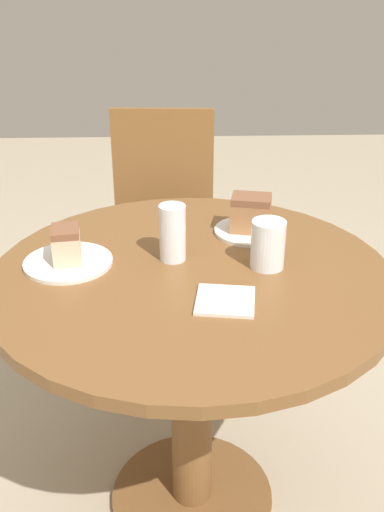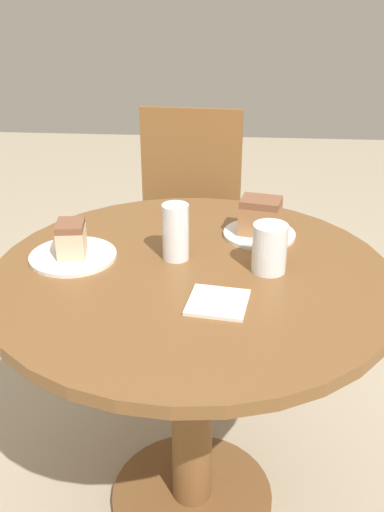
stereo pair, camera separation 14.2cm
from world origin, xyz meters
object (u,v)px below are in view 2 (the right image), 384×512
object	(u,v)px
cake_slice_near	(260,216)
cake_slice_far	(71,239)
glass_water	(269,250)
plate_near	(259,234)
chair	(186,230)
plate_far	(73,256)
glass_lemonade	(176,235)

from	to	relation	value
cake_slice_near	cake_slice_far	size ratio (longest dim) A/B	1.32
glass_water	plate_near	bearing A→B (deg)	94.82
cake_slice_near	cake_slice_far	bearing A→B (deg)	-160.11
chair	cake_slice_far	bearing A→B (deg)	-101.76
plate_near	cake_slice_far	xyz separation A→B (m)	(-0.47, -0.17, 0.05)
plate_far	glass_lemonade	bearing A→B (deg)	4.33
cake_slice_near	glass_lemonade	size ratio (longest dim) A/B	0.84
cake_slice_near	glass_water	size ratio (longest dim) A/B	1.01
chair	cake_slice_far	xyz separation A→B (m)	(-0.22, -0.80, 0.33)
plate_far	plate_near	bearing A→B (deg)	19.89
cake_slice_far	glass_lemonade	size ratio (longest dim) A/B	0.64
glass_water	glass_lemonade	bearing A→B (deg)	167.95
chair	plate_near	size ratio (longest dim) A/B	4.80
plate_near	glass_water	xyz separation A→B (m)	(0.02, -0.20, 0.05)
glass_lemonade	glass_water	size ratio (longest dim) A/B	1.20
cake_slice_far	glass_water	world-z (taller)	glass_water
chair	glass_lemonade	distance (m)	0.85
chair	glass_lemonade	world-z (taller)	chair
glass_lemonade	chair	bearing A→B (deg)	93.05
plate_near	cake_slice_near	bearing A→B (deg)	-135.00
cake_slice_near	glass_lemonade	distance (m)	0.26
glass_lemonade	cake_slice_near	bearing A→B (deg)	35.37
plate_near	cake_slice_far	distance (m)	0.50
cake_slice_far	plate_near	bearing A→B (deg)	19.89
plate_near	cake_slice_near	size ratio (longest dim) A/B	1.62
chair	cake_slice_near	size ratio (longest dim) A/B	7.77
plate_far	chair	bearing A→B (deg)	74.93
glass_water	cake_slice_near	bearing A→B (deg)	94.82
plate_far	glass_water	world-z (taller)	glass_water
chair	glass_lemonade	bearing A→B (deg)	-83.64
plate_near	glass_lemonade	distance (m)	0.27
glass_lemonade	plate_near	bearing A→B (deg)	35.37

